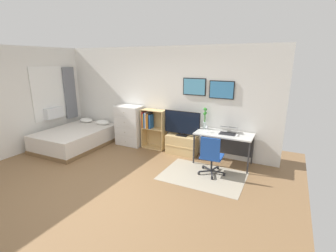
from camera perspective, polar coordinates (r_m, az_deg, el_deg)
The scene contains 15 objects.
ground_plane at distance 5.04m, azimuth -15.22°, elevation -13.12°, with size 7.20×7.20×0.00m, color brown.
wall_back_with_posters at distance 6.50m, azimuth -1.51°, elevation 6.47°, with size 6.12×0.09×2.70m.
wall_left_with_window at distance 7.06m, azimuth -33.60°, elevation 4.51°, with size 0.27×4.92×2.70m.
area_rug at distance 5.24m, azimuth 8.20°, elevation -11.53°, with size 1.70×1.20×0.01m, color #9E937F.
bed at distance 7.24m, azimuth -20.86°, elevation -2.59°, with size 1.53×2.09×0.62m.
dresser at distance 6.91m, azimuth -9.11°, elevation 0.12°, with size 0.76×0.46×1.13m.
bookshelf at distance 6.57m, azimuth -3.84°, elevation 0.07°, with size 0.66×0.30×1.08m.
tv_stand at distance 6.24m, azimuth 3.31°, elevation -4.43°, with size 0.78×0.41×0.50m.
television at distance 6.05m, azimuth 3.31°, elevation 0.60°, with size 0.95×0.16×0.63m.
desk at distance 5.76m, azimuth 13.24°, elevation -2.72°, with size 1.29×0.64×0.74m.
office_chair at distance 5.10m, azimuth 10.12°, elevation -6.75°, with size 0.56×0.58×0.86m.
laptop at distance 5.67m, azimuth 14.01°, elevation -1.04°, with size 0.37×0.40×0.16m.
computer_mouse at distance 5.54m, azimuth 16.08°, elevation -2.08°, with size 0.06×0.10×0.03m, color silver.
bamboo_vase at distance 5.90m, azimuth 8.71°, elevation 1.95°, with size 0.09×0.09×0.52m.
wine_glass at distance 5.62m, azimuth 9.17°, elevation -0.15°, with size 0.07×0.07×0.18m.
Camera 1 is at (3.09, -3.21, 2.36)m, focal length 25.80 mm.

